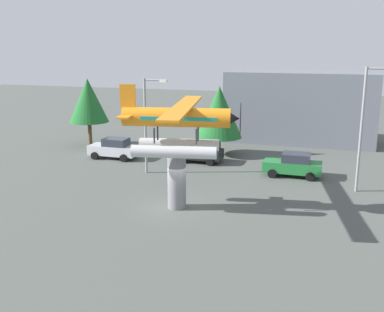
{
  "coord_description": "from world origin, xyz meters",
  "views": [
    {
      "loc": [
        8.55,
        -24.21,
        9.45
      ],
      "look_at": [
        0.0,
        3.0,
        2.48
      ],
      "focal_mm": 42.46,
      "sensor_mm": 36.0,
      "label": 1
    }
  ],
  "objects": [
    {
      "name": "ground_plane",
      "position": [
        0.0,
        0.0,
        0.0
      ],
      "size": [
        140.0,
        140.0,
        0.0
      ],
      "primitive_type": "plane",
      "color": "#4C514C"
    },
    {
      "name": "display_pedestal",
      "position": [
        0.0,
        0.0,
        1.65
      ],
      "size": [
        1.1,
        1.1,
        3.3
      ],
      "primitive_type": "cylinder",
      "color": "slate",
      "rests_on": "ground"
    },
    {
      "name": "floatplane_monument",
      "position": [
        0.13,
        0.02,
        4.97
      ],
      "size": [
        7.12,
        10.43,
        4.0
      ],
      "rotation": [
        0.0,
        0.0,
        0.18
      ],
      "color": "silver",
      "rests_on": "display_pedestal"
    },
    {
      "name": "car_near_silver",
      "position": [
        -9.15,
        9.9,
        0.88
      ],
      "size": [
        4.2,
        2.02,
        1.76
      ],
      "rotation": [
        0.0,
        0.0,
        3.14
      ],
      "color": "silver",
      "rests_on": "ground"
    },
    {
      "name": "car_mid_black",
      "position": [
        -1.96,
        10.82,
        0.88
      ],
      "size": [
        4.2,
        2.02,
        1.76
      ],
      "rotation": [
        0.0,
        0.0,
        3.14
      ],
      "color": "black",
      "rests_on": "ground"
    },
    {
      "name": "car_far_green",
      "position": [
        5.99,
        8.88,
        0.88
      ],
      "size": [
        4.2,
        2.02,
        1.76
      ],
      "rotation": [
        0.0,
        0.0,
        3.14
      ],
      "color": "#237A38",
      "rests_on": "ground"
    },
    {
      "name": "streetlight_primary",
      "position": [
        -4.55,
        6.56,
        4.18
      ],
      "size": [
        1.84,
        0.28,
        7.11
      ],
      "color": "gray",
      "rests_on": "ground"
    },
    {
      "name": "streetlight_secondary",
      "position": [
        10.53,
        6.53,
        4.71
      ],
      "size": [
        1.84,
        0.28,
        8.14
      ],
      "color": "gray",
      "rests_on": "ground"
    },
    {
      "name": "storefront_building",
      "position": [
        5.3,
        22.0,
        3.46
      ],
      "size": [
        14.39,
        5.86,
        6.93
      ],
      "primitive_type": "cube",
      "color": "slate",
      "rests_on": "ground"
    },
    {
      "name": "tree_west",
      "position": [
        -13.72,
        13.83,
        4.37
      ],
      "size": [
        3.73,
        3.73,
        6.45
      ],
      "color": "brown",
      "rests_on": "ground"
    },
    {
      "name": "tree_east",
      "position": [
        -0.93,
        13.85,
        3.82
      ],
      "size": [
        4.02,
        4.02,
        6.06
      ],
      "color": "brown",
      "rests_on": "ground"
    }
  ]
}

